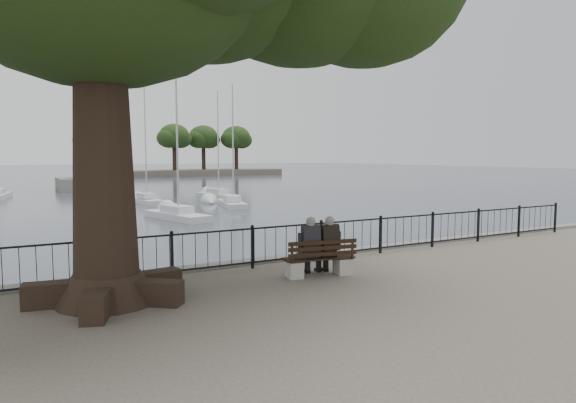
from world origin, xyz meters
TOP-DOWN VIEW (x-y plane):
  - harbor at (0.00, 3.00)m, footprint 260.00×260.00m
  - railing at (0.00, 2.50)m, footprint 22.06×0.06m
  - bench at (-0.01, 1.01)m, footprint 1.71×0.79m
  - person_left at (-0.22, 1.14)m, footprint 0.47×0.73m
  - person_right at (0.24, 1.06)m, footprint 0.47×0.73m
  - lion_monument at (2.00, 49.93)m, footprint 6.13×6.13m
  - sailboat_c at (2.65, 20.50)m, footprint 2.63×5.49m
  - sailboat_d at (8.45, 25.94)m, footprint 2.37×5.04m
  - sailboat_f at (3.57, 31.51)m, footprint 1.73×4.72m
  - sailboat_g at (10.29, 33.46)m, footprint 2.31×5.18m
  - far_shore at (25.54, 79.46)m, footprint 30.00×8.60m

SIDE VIEW (x-z plane):
  - sailboat_d at x=8.45m, z-range -5.18..3.75m
  - sailboat_g at x=10.29m, z-range -5.42..4.01m
  - sailboat_f at x=3.57m, z-range -5.38..3.99m
  - sailboat_c at x=2.65m, z-range -6.29..4.96m
  - harbor at x=0.00m, z-range -1.10..0.10m
  - bench at x=-0.01m, z-range -0.13..0.74m
  - railing at x=0.00m, z-range 0.06..1.06m
  - person_left at x=-0.22m, z-range -0.06..1.33m
  - person_right at x=0.24m, z-range -0.06..1.33m
  - lion_monument at x=2.00m, z-range -3.24..5.77m
  - far_shore at x=25.54m, z-range -1.59..7.59m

